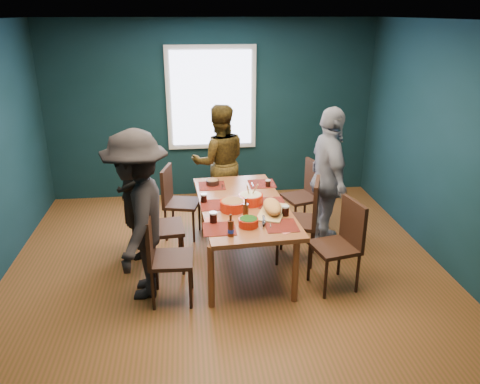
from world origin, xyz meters
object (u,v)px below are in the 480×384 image
object	(u,v)px
dining_table	(243,209)
cutting_board	(272,208)
person_far_left	(133,195)
person_back	(220,162)
chair_right_near	(343,238)
person_right	(329,180)
chair_left_mid	(153,221)
chair_right_mid	(306,215)
person_near_left	(139,216)
bowl_salad	(233,205)
bowl_herbs	(248,222)
chair_left_near	(162,252)
bowl_dumpling	(251,198)
chair_right_far	(307,190)
chair_left_far	(175,197)

from	to	relation	value
dining_table	cutting_board	bearing A→B (deg)	-49.98
person_far_left	person_back	bearing A→B (deg)	113.13
chair_right_near	person_right	bearing A→B (deg)	71.69
chair_left_mid	person_right	distance (m)	2.14
chair_right_mid	person_near_left	bearing A→B (deg)	-146.73
bowl_salad	bowl_herbs	bearing A→B (deg)	-74.40
person_near_left	bowl_herbs	xyz separation A→B (m)	(1.10, -0.06, -0.10)
bowl_salad	chair_left_near	bearing A→B (deg)	-144.86
bowl_dumpling	chair_right_far	bearing A→B (deg)	42.83
person_near_left	bowl_dumpling	size ratio (longest dim) A/B	6.27
chair_right_mid	bowl_dumpling	size ratio (longest dim) A/B	3.61
chair_left_far	chair_right_far	bearing A→B (deg)	14.20
chair_right_far	chair_right_mid	size ratio (longest dim) A/B	0.93
dining_table	chair_right_near	bearing A→B (deg)	-36.83
dining_table	chair_left_far	bearing A→B (deg)	131.43
chair_right_mid	person_near_left	size ratio (longest dim) A/B	0.58
bowl_dumpling	cutting_board	world-z (taller)	bowl_dumpling
dining_table	person_back	world-z (taller)	person_back
person_right	bowl_dumpling	bearing A→B (deg)	104.78
cutting_board	bowl_dumpling	bearing A→B (deg)	144.86
person_right	cutting_board	bearing A→B (deg)	124.87
bowl_herbs	chair_left_mid	bearing A→B (deg)	152.20
chair_right_near	bowl_salad	size ratio (longest dim) A/B	3.49
dining_table	chair_left_mid	size ratio (longest dim) A/B	1.91
person_right	bowl_dumpling	xyz separation A→B (m)	(-0.99, -0.29, -0.09)
person_back	person_near_left	size ratio (longest dim) A/B	0.93
chair_right_near	bowl_dumpling	size ratio (longest dim) A/B	3.47
bowl_herbs	chair_left_near	bearing A→B (deg)	-173.04
chair_right_far	person_near_left	distance (m)	2.49
chair_right_mid	cutting_board	world-z (taller)	chair_right_mid
chair_left_near	bowl_herbs	xyz separation A→B (m)	(0.88, 0.11, 0.23)
chair_right_far	person_near_left	size ratio (longest dim) A/B	0.54
dining_table	person_near_left	world-z (taller)	person_near_left
chair_left_far	person_back	bearing A→B (deg)	55.01
chair_right_near	person_far_left	xyz separation A→B (m)	(-2.23, 0.96, 0.21)
chair_right_near	bowl_salad	distance (m)	1.23
bowl_dumpling	bowl_herbs	size ratio (longest dim) A/B	1.36
chair_right_near	chair_left_far	bearing A→B (deg)	128.82
dining_table	person_back	distance (m)	1.35
chair_left_near	person_back	distance (m)	2.18
person_back	cutting_board	xyz separation A→B (m)	(0.45, -1.63, -0.02)
chair_left_mid	chair_right_far	world-z (taller)	chair_left_mid
chair_right_mid	person_back	size ratio (longest dim) A/B	0.62
chair_left_far	chair_right_mid	world-z (taller)	chair_right_mid
dining_table	chair_left_far	world-z (taller)	chair_left_far
chair_right_far	bowl_dumpling	xyz separation A→B (m)	(-0.87, -0.81, 0.25)
dining_table	chair_left_far	distance (m)	1.12
chair_left_mid	bowl_herbs	world-z (taller)	chair_left_mid
chair_right_mid	bowl_salad	world-z (taller)	chair_right_mid
bowl_salad	bowl_herbs	distance (m)	0.44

